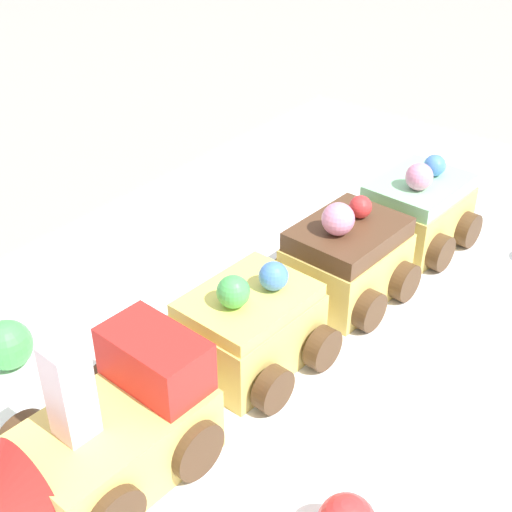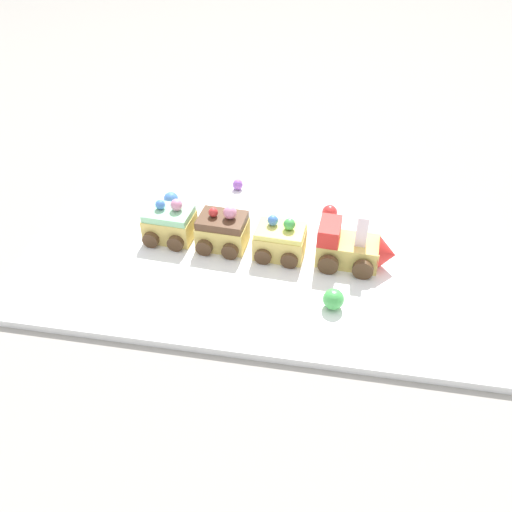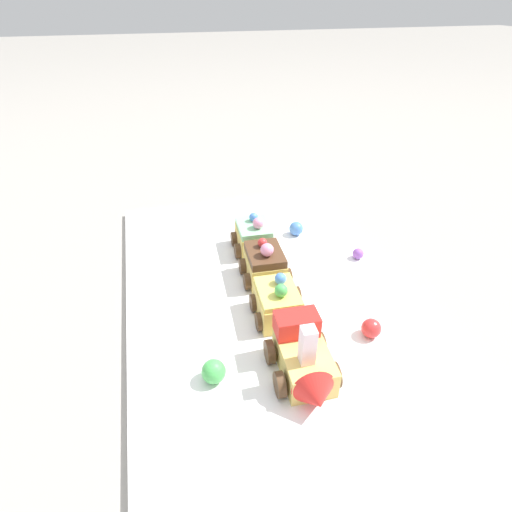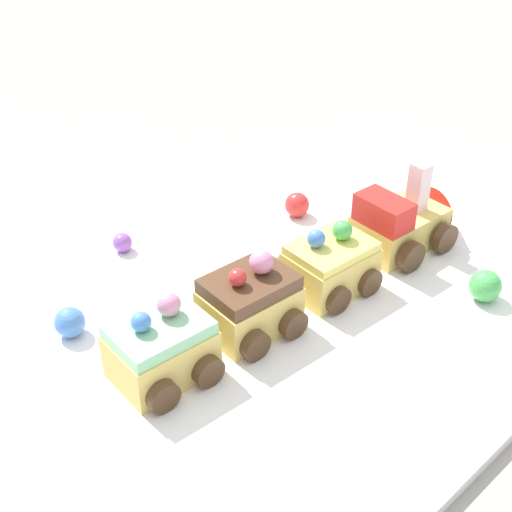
{
  "view_description": "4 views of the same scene",
  "coord_description": "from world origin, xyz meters",
  "views": [
    {
      "loc": [
        0.29,
        0.21,
        0.31
      ],
      "look_at": [
        -0.03,
        -0.03,
        0.05
      ],
      "focal_mm": 50.0,
      "sensor_mm": 36.0,
      "label": 1
    },
    {
      "loc": [
        0.09,
        -0.65,
        0.52
      ],
      "look_at": [
        -0.01,
        -0.04,
        0.03
      ],
      "focal_mm": 35.0,
      "sensor_mm": 36.0,
      "label": 2
    },
    {
      "loc": [
        0.45,
        -0.15,
        0.42
      ],
      "look_at": [
        -0.04,
        -0.02,
        0.08
      ],
      "focal_mm": 28.0,
      "sensor_mm": 36.0,
      "label": 3
    },
    {
      "loc": [
        -0.41,
        -0.36,
        0.43
      ],
      "look_at": [
        -0.04,
        0.03,
        0.06
      ],
      "focal_mm": 50.0,
      "sensor_mm": 36.0,
      "label": 4
    }
  ],
  "objects": [
    {
      "name": "cake_train_locomotive",
      "position": [
        0.14,
        -0.0,
        0.04
      ],
      "size": [
        0.13,
        0.08,
        0.09
      ],
      "rotation": [
        0.0,
        0.0,
        -0.06
      ],
      "color": "#EACC66",
      "rests_on": "display_board"
    },
    {
      "name": "cake_car_lemon",
      "position": [
        0.02,
        0.0,
        0.04
      ],
      "size": [
        0.08,
        0.08,
        0.07
      ],
      "rotation": [
        0.0,
        0.0,
        -0.06
      ],
      "color": "#EACC66",
      "rests_on": "display_board"
    },
    {
      "name": "cake_car_chocolate",
      "position": [
        -0.07,
        0.01,
        0.04
      ],
      "size": [
        0.08,
        0.08,
        0.08
      ],
      "rotation": [
        0.0,
        0.0,
        -0.06
      ],
      "color": "#EACC66",
      "rests_on": "display_board"
    },
    {
      "name": "display_board",
      "position": [
        0.0,
        0.0,
        0.01
      ],
      "size": [
        0.79,
        0.44,
        0.01
      ],
      "primitive_type": "cube",
      "color": "white",
      "rests_on": "ground_plane"
    },
    {
      "name": "ground_plane",
      "position": [
        0.0,
        0.0,
        0.0
      ],
      "size": [
        10.0,
        10.0,
        0.0
      ],
      "primitive_type": "plane",
      "color": "gray"
    },
    {
      "name": "gumball_green",
      "position": [
        0.12,
        -0.11,
        0.03
      ],
      "size": [
        0.03,
        0.03,
        0.03
      ],
      "primitive_type": "sphere",
      "color": "#4CBC56",
      "rests_on": "display_board"
    },
    {
      "name": "cake_car_mint",
      "position": [
        -0.17,
        0.02,
        0.04
      ],
      "size": [
        0.08,
        0.08,
        0.07
      ],
      "rotation": [
        0.0,
        0.0,
        -0.06
      ],
      "color": "#EACC66",
      "rests_on": "display_board"
    }
  ]
}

